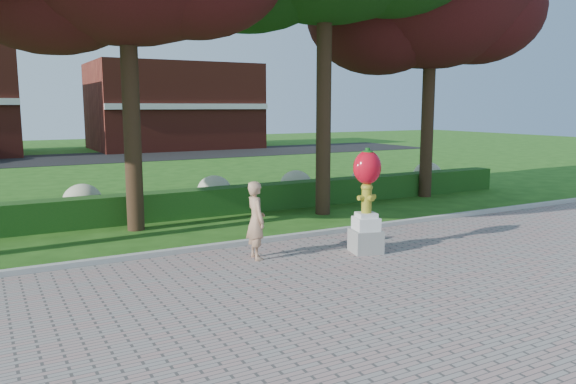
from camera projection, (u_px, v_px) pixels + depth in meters
name	position (u px, v px, depth m)	size (l,w,h in m)	color
ground	(323.00, 279.00, 10.55)	(100.00, 100.00, 0.00)	#214E13
walkway	(493.00, 362.00, 7.09)	(40.00, 14.00, 0.04)	gray
curb	(254.00, 242.00, 13.13)	(40.00, 0.18, 0.15)	#ADADA5
lawn_hedge	(195.00, 203.00, 16.54)	(24.00, 0.70, 0.80)	#124114
hydrangea_row	(202.00, 192.00, 17.65)	(20.10, 1.10, 0.99)	#B0AF86
street	(80.00, 158.00, 34.75)	(50.00, 8.00, 0.02)	black
building_right	(174.00, 106.00, 43.28)	(12.00, 8.00, 6.40)	maroon
hydrant_sculpture	(367.00, 198.00, 12.17)	(0.75, 0.75, 2.30)	gray
woman	(256.00, 220.00, 11.72)	(0.60, 0.39, 1.65)	tan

